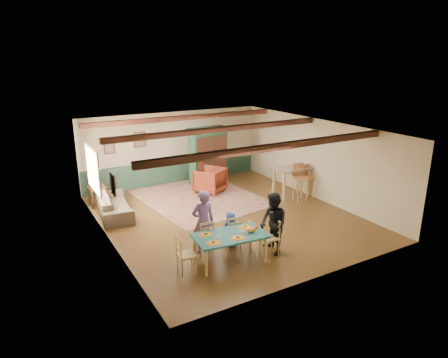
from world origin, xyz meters
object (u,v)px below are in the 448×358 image
dining_chair_end_left (187,254)px  dining_chair_far_left (205,236)px  person_man (203,222)px  armoire (208,156)px  bar_stool_right (308,182)px  person_child (231,229)px  counter_table (291,182)px  sofa (114,205)px  person_woman (273,224)px  table_lamp (96,178)px  cat (251,229)px  end_table (98,196)px  armchair (210,180)px  dining_table (230,249)px  bar_stool_left (301,183)px  dining_chair_far_right (232,231)px  dining_chair_end_right (270,237)px

dining_chair_end_left → dining_chair_far_left: bearing=-46.2°
person_man → armoire: 5.59m
bar_stool_right → person_child: bearing=-158.1°
dining_chair_far_left → counter_table: counter_table is taller
sofa → bar_stool_right: bar_stool_right is taller
person_woman → table_lamp: 6.18m
sofa → bar_stool_right: size_ratio=1.95×
person_woman → cat: bearing=-81.9°
armoire → sofa: size_ratio=0.97×
armoire → counter_table: (1.78, -2.75, -0.56)m
dining_chair_far_left → end_table: dining_chair_far_left is taller
dining_chair_far_left → end_table: size_ratio=1.35×
dining_chair_end_left → person_woman: (2.22, -0.21, 0.33)m
armchair → counter_table: 2.87m
dining_table → cat: bearing=-15.7°
dining_chair_far_left → person_child: bearing=-174.3°
bar_stool_left → armoire: bearing=127.2°
dining_chair_far_right → sofa: 4.19m
dining_chair_far_left → table_lamp: (-1.53, 4.59, 0.51)m
dining_table → armchair: bearing=67.6°
dining_chair_end_left → table_lamp: (-0.77, 5.19, 0.51)m
dining_chair_end_right → person_man: size_ratio=0.55×
table_lamp → bar_stool_right: 6.99m
dining_chair_end_right → counter_table: counter_table is taller
person_man → table_lamp: size_ratio=2.68×
armoire → cat: bearing=-111.5°
cat → person_child: bearing=99.5°
armchair → table_lamp: table_lamp is taller
bar_stool_right → person_woman: bearing=-144.2°
armoire → armchair: 1.20m
dining_chair_end_right → person_woman: bearing=90.0°
cat → person_woman: bearing=8.1°
person_man → bar_stool_left: bearing=-154.0°
dining_chair_far_right → person_child: (0.01, 0.07, 0.03)m
sofa → table_lamp: (-0.25, 0.99, 0.63)m
person_man → bar_stool_right: size_ratio=1.41×
person_child → counter_table: counter_table is taller
dining_chair_far_right → dining_chair_far_left: bearing=0.0°
person_man → bar_stool_left: size_ratio=1.28×
person_child → dining_chair_far_right: bearing=90.0°
person_woman → bar_stool_left: (3.03, 2.57, -0.14)m
person_child → armoire: (1.95, 4.96, 0.61)m
dining_chair_end_left → dining_chair_end_right: bearing=-90.0°
person_man → armchair: (2.25, 3.96, -0.36)m
dining_chair_far_left → counter_table: bearing=-148.2°
dining_chair_far_right → counter_table: bearing=-143.1°
person_man → dining_chair_end_left: bearing=46.8°
dining_chair_far_left → bar_stool_right: bearing=-153.8°
dining_chair_end_left → counter_table: (5.23, 2.82, 0.07)m
person_man → sofa: size_ratio=0.72×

